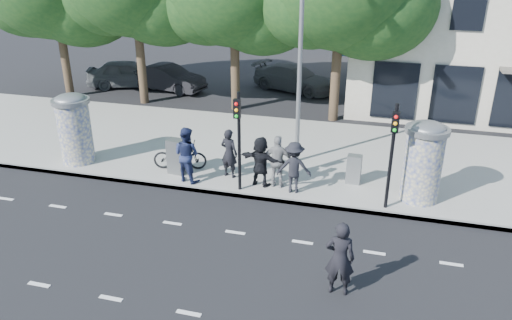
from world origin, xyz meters
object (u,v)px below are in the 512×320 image
(ped_d, at_px, (294,167))
(man_road, at_px, (340,258))
(traffic_pole_near, at_px, (239,132))
(car_left, at_px, (128,73))
(car_mid, at_px, (168,78))
(ped_e, at_px, (278,162))
(cabinet_right, at_px, (354,169))
(ad_column_right, at_px, (423,160))
(ped_b, at_px, (229,153))
(bicycle, at_px, (180,156))
(ped_f, at_px, (261,162))
(traffic_pole_far, at_px, (392,147))
(car_right, at_px, (294,78))
(cabinet_left, at_px, (177,156))
(street_lamp, at_px, (300,38))
(ad_column_left, at_px, (74,127))
(ped_c, at_px, (187,154))

(ped_d, xyz_separation_m, man_road, (2.03, -4.69, -0.06))
(traffic_pole_near, height_order, car_left, traffic_pole_near)
(ped_d, height_order, car_mid, ped_d)
(ped_e, height_order, cabinet_right, ped_e)
(ad_column_right, height_order, ped_b, ad_column_right)
(ped_b, relative_size, bicycle, 0.91)
(traffic_pole_near, relative_size, ped_f, 1.94)
(traffic_pole_far, distance_m, car_right, 14.33)
(traffic_pole_far, relative_size, cabinet_left, 2.66)
(ped_b, bearing_deg, car_mid, -41.03)
(street_lamp, bearing_deg, cabinet_left, -151.94)
(man_road, height_order, car_right, man_road)
(ad_column_left, xyz_separation_m, car_right, (5.88, 12.43, -0.83))
(ad_column_left, distance_m, ad_column_right, 12.40)
(ad_column_left, height_order, ad_column_right, same)
(car_mid, bearing_deg, cabinet_left, -142.21)
(ad_column_left, xyz_separation_m, cabinet_right, (10.25, 0.85, -0.88))
(ad_column_right, xyz_separation_m, man_road, (-1.99, -5.23, -0.57))
(street_lamp, bearing_deg, ped_e, -95.37)
(ped_b, distance_m, cabinet_right, 4.36)
(ad_column_left, distance_m, street_lamp, 8.90)
(cabinet_left, bearing_deg, car_mid, 122.00)
(street_lamp, bearing_deg, ad_column_right, -23.73)
(traffic_pole_far, bearing_deg, street_lamp, 140.12)
(ped_f, height_order, car_left, ped_f)
(car_mid, xyz_separation_m, car_right, (6.92, 1.93, -0.01))
(traffic_pole_far, distance_m, ped_f, 4.40)
(traffic_pole_far, distance_m, man_road, 4.61)
(ad_column_right, distance_m, traffic_pole_far, 1.52)
(traffic_pole_far, distance_m, car_mid, 16.82)
(ped_b, distance_m, car_mid, 12.43)
(ad_column_right, distance_m, cabinet_right, 2.41)
(ad_column_right, height_order, traffic_pole_far, traffic_pole_far)
(cabinet_right, bearing_deg, man_road, -85.07)
(ad_column_left, distance_m, car_right, 13.77)
(traffic_pole_near, xyz_separation_m, cabinet_right, (3.65, 1.56, -1.57))
(ped_b, bearing_deg, ped_e, -176.16)
(ped_e, bearing_deg, traffic_pole_far, 170.27)
(car_left, bearing_deg, ped_b, -158.71)
(street_lamp, height_order, bicycle, street_lamp)
(ad_column_left, bearing_deg, ped_f, -1.23)
(ped_d, bearing_deg, bicycle, -17.19)
(ped_f, bearing_deg, ad_column_left, 10.58)
(ped_c, height_order, car_right, ped_c)
(car_left, bearing_deg, man_road, -159.48)
(ped_d, bearing_deg, ad_column_right, 179.67)
(ped_e, distance_m, cabinet_left, 3.76)
(traffic_pole_near, height_order, traffic_pole_far, same)
(traffic_pole_far, relative_size, man_road, 1.75)
(ad_column_right, height_order, ped_c, ad_column_right)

